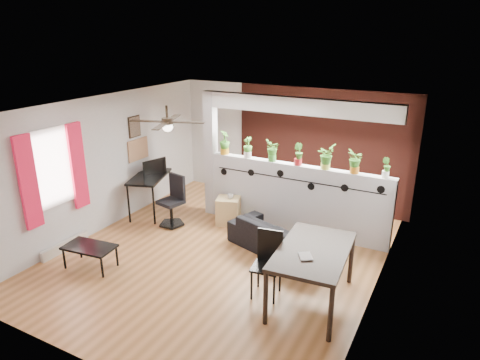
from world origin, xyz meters
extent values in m
cube|color=#965E31|center=(0.00, 0.00, -0.05)|extent=(6.30, 7.10, 0.10)
cube|color=#B7B7BA|center=(0.00, 3.02, 1.30)|extent=(6.30, 0.04, 2.90)
cube|color=#B7B7BA|center=(0.00, -3.02, 1.30)|extent=(6.30, 0.04, 2.90)
cube|color=#B7B7BA|center=(-2.62, 0.00, 1.30)|extent=(0.04, 7.10, 2.90)
cube|color=#B7B7BA|center=(2.62, 0.00, 1.30)|extent=(0.04, 7.10, 2.90)
cube|color=white|center=(0.00, 0.00, 2.65)|extent=(6.30, 7.10, 0.10)
cube|color=#BCBCC1|center=(0.80, 1.50, 0.68)|extent=(3.60, 0.18, 1.35)
cube|color=white|center=(0.80, 1.50, 2.45)|extent=(3.60, 0.18, 0.30)
cube|color=#BCBCC1|center=(-1.11, 1.50, 1.30)|extent=(0.22, 0.20, 2.60)
cube|color=#A83E30|center=(0.80, 2.97, 1.30)|extent=(3.90, 0.05, 2.60)
cube|color=black|center=(0.80, 1.40, 1.08)|extent=(3.31, 0.01, 0.02)
cylinder|color=black|center=(-0.75, 1.40, 1.00)|extent=(0.14, 0.01, 0.14)
cylinder|color=black|center=(-0.13, 1.40, 1.08)|extent=(0.14, 0.01, 0.14)
cylinder|color=black|center=(0.49, 1.40, 1.16)|extent=(0.14, 0.01, 0.14)
cylinder|color=black|center=(1.11, 1.40, 1.00)|extent=(0.14, 0.01, 0.14)
cylinder|color=black|center=(1.73, 1.40, 1.08)|extent=(0.14, 0.01, 0.14)
cylinder|color=black|center=(2.35, 1.40, 1.16)|extent=(0.14, 0.01, 0.14)
cube|color=white|center=(-2.58, -1.20, 1.55)|extent=(0.02, 0.95, 1.25)
cube|color=white|center=(-2.57, -1.20, 1.55)|extent=(0.04, 1.05, 1.35)
cube|color=red|center=(-2.53, -1.70, 1.45)|extent=(0.06, 0.30, 1.55)
cube|color=red|center=(-2.53, -0.70, 1.45)|extent=(0.06, 0.30, 1.55)
cube|color=silver|center=(-2.54, -1.20, 0.09)|extent=(0.08, 1.00, 0.18)
cube|color=#A1714E|center=(-2.58, 0.95, 1.35)|extent=(0.03, 0.60, 0.45)
cube|color=#8C7259|center=(-2.58, 0.90, 1.85)|extent=(0.03, 0.30, 0.40)
cube|color=black|center=(-2.58, 0.90, 1.85)|extent=(0.02, 0.34, 0.44)
cylinder|color=black|center=(-0.80, -0.30, 2.50)|extent=(0.04, 0.04, 0.20)
cylinder|color=black|center=(-0.80, -0.30, 2.35)|extent=(0.18, 0.18, 0.10)
sphere|color=white|center=(-0.80, -0.30, 2.26)|extent=(0.17, 0.17, 0.17)
cube|color=black|center=(-0.48, -0.18, 2.34)|extent=(0.55, 0.29, 0.01)
cube|color=black|center=(-0.92, 0.02, 2.34)|extent=(0.29, 0.55, 0.01)
cube|color=black|center=(-1.12, -0.42, 2.34)|extent=(0.55, 0.29, 0.01)
cube|color=black|center=(-0.68, -0.62, 2.34)|extent=(0.29, 0.55, 0.01)
cylinder|color=orange|center=(-0.78, 1.50, 1.41)|extent=(0.18, 0.18, 0.12)
imported|color=#26601B|center=(-0.78, 1.50, 1.64)|extent=(0.28, 0.31, 0.38)
cylinder|color=white|center=(-0.25, 1.50, 1.41)|extent=(0.15, 0.15, 0.12)
imported|color=#26601B|center=(-0.25, 1.50, 1.61)|extent=(0.25, 0.22, 0.31)
cylinder|color=#3D8A32|center=(0.27, 1.50, 1.41)|extent=(0.15, 0.15, 0.12)
imported|color=#26601B|center=(0.27, 1.50, 1.61)|extent=(0.23, 0.26, 0.32)
cylinder|color=#AE1B20|center=(0.80, 1.50, 1.41)|extent=(0.15, 0.15, 0.12)
imported|color=#26601B|center=(0.80, 1.50, 1.61)|extent=(0.26, 0.24, 0.31)
cylinder|color=#D5DC4D|center=(1.33, 1.50, 1.41)|extent=(0.17, 0.17, 0.12)
imported|color=#26601B|center=(1.33, 1.50, 1.63)|extent=(0.21, 0.26, 0.36)
cylinder|color=orange|center=(1.85, 1.50, 1.41)|extent=(0.16, 0.16, 0.12)
imported|color=#26601B|center=(1.85, 1.50, 1.62)|extent=(0.25, 0.28, 0.34)
cylinder|color=white|center=(2.38, 1.50, 1.41)|extent=(0.12, 0.12, 0.12)
imported|color=#26601B|center=(2.38, 1.50, 1.58)|extent=(0.19, 0.16, 0.26)
imported|color=black|center=(0.90, 0.55, 0.27)|extent=(2.01, 1.26, 0.55)
cube|color=tan|center=(-0.51, 1.16, 0.28)|extent=(0.56, 0.52, 0.55)
imported|color=gray|center=(-0.46, 1.16, 0.60)|extent=(0.13, 0.13, 0.09)
cube|color=black|center=(-2.25, 0.86, 0.82)|extent=(0.96, 1.30, 0.04)
cylinder|color=black|center=(-2.32, 0.26, 0.40)|extent=(0.04, 0.04, 0.80)
cylinder|color=black|center=(-1.82, 0.43, 0.40)|extent=(0.04, 0.04, 0.80)
cylinder|color=black|center=(-2.68, 1.29, 0.40)|extent=(0.04, 0.04, 0.80)
cylinder|color=black|center=(-2.18, 1.46, 0.40)|extent=(0.04, 0.04, 0.80)
imported|color=black|center=(-2.25, 1.01, 0.94)|extent=(0.32, 0.14, 0.18)
cylinder|color=black|center=(-1.47, 0.54, 0.04)|extent=(0.53, 0.53, 0.04)
cylinder|color=black|center=(-1.47, 0.54, 0.27)|extent=(0.06, 0.06, 0.45)
cube|color=black|center=(-1.47, 0.54, 0.51)|extent=(0.51, 0.51, 0.07)
cube|color=black|center=(-1.43, 0.72, 0.80)|extent=(0.41, 0.15, 0.49)
cube|color=black|center=(1.84, -0.60, 0.82)|extent=(1.06, 1.62, 0.06)
cylinder|color=black|center=(1.47, -1.37, 0.40)|extent=(0.07, 0.07, 0.79)
cylinder|color=black|center=(2.33, -1.30, 0.40)|extent=(0.07, 0.07, 0.79)
cylinder|color=black|center=(1.36, 0.10, 0.40)|extent=(0.07, 0.07, 0.79)
cylinder|color=black|center=(2.22, 0.16, 0.40)|extent=(0.07, 0.07, 0.79)
imported|color=gray|center=(1.74, -0.90, 0.86)|extent=(0.26, 0.28, 0.02)
cube|color=black|center=(1.21, -0.77, 0.48)|extent=(0.46, 0.46, 0.03)
cube|color=black|center=(1.18, -0.59, 0.74)|extent=(0.38, 0.09, 0.51)
cube|color=black|center=(1.07, -0.96, 0.24)|extent=(0.03, 0.03, 0.48)
cube|color=black|center=(1.40, -0.91, 0.24)|extent=(0.03, 0.03, 0.48)
cube|color=black|center=(1.02, -0.63, 0.49)|extent=(0.03, 0.03, 0.97)
cube|color=black|center=(1.35, -0.58, 0.49)|extent=(0.03, 0.03, 0.97)
cube|color=black|center=(-1.69, -1.40, 0.37)|extent=(0.89, 0.56, 0.04)
cylinder|color=black|center=(-2.04, -1.63, 0.18)|extent=(0.04, 0.04, 0.35)
cylinder|color=black|center=(-1.29, -1.54, 0.18)|extent=(0.04, 0.04, 0.35)
cylinder|color=black|center=(-2.09, -1.25, 0.18)|extent=(0.04, 0.04, 0.35)
cylinder|color=black|center=(-1.34, -1.16, 0.18)|extent=(0.04, 0.04, 0.35)
camera|label=1|loc=(3.42, -5.76, 3.73)|focal=32.00mm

